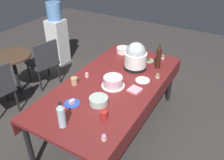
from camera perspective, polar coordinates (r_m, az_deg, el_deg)
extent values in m
plane|color=#383330|center=(3.40, 0.00, -11.45)|extent=(9.00, 9.00, 0.00)
cube|color=maroon|center=(2.94, 0.00, -1.15)|extent=(2.20, 1.10, 0.04)
cylinder|color=black|center=(3.80, 13.99, -0.46)|extent=(0.06, 0.06, 0.71)
cylinder|color=black|center=(2.85, -19.47, -14.66)|extent=(0.06, 0.06, 0.71)
cylinder|color=black|center=(4.10, 1.50, 3.12)|extent=(0.06, 0.06, 0.71)
cube|color=maroon|center=(2.83, 9.65, -6.07)|extent=(2.20, 0.01, 0.18)
cube|color=maroon|center=(3.27, -8.29, -0.09)|extent=(2.20, 0.01, 0.18)
cylinder|color=silver|center=(2.88, 0.26, -1.36)|extent=(0.29, 0.29, 0.01)
cylinder|color=beige|center=(2.85, 0.26, -0.34)|extent=(0.24, 0.24, 0.11)
cylinder|color=silver|center=(2.82, 0.26, 0.67)|extent=(0.23, 0.23, 0.01)
cylinder|color=black|center=(3.27, 5.60, 3.23)|extent=(0.32, 0.32, 0.04)
cylinder|color=white|center=(3.22, 5.71, 5.01)|extent=(0.31, 0.31, 0.19)
sphere|color=#B2BCC1|center=(3.17, 5.82, 6.82)|extent=(0.26, 0.26, 0.26)
cylinder|color=#B2C6BC|center=(2.58, -3.24, -5.00)|extent=(0.21, 0.21, 0.08)
cylinder|color=silver|center=(3.69, 2.67, 7.25)|extent=(0.20, 0.20, 0.09)
cylinder|color=#2D4CB2|center=(2.64, -9.62, -5.60)|extent=(0.18, 0.18, 0.01)
cube|color=beige|center=(2.62, -9.66, -5.20)|extent=(0.07, 0.05, 0.04)
cylinder|color=white|center=(3.01, 7.43, -0.04)|extent=(0.18, 0.18, 0.01)
cube|color=white|center=(3.00, 7.46, 0.31)|extent=(0.07, 0.08, 0.04)
cylinder|color=#8CA87F|center=(3.50, 8.81, 4.68)|extent=(0.16, 0.16, 0.01)
cube|color=brown|center=(3.49, 8.84, 4.97)|extent=(0.07, 0.06, 0.03)
cylinder|color=beige|center=(3.10, 10.97, 0.81)|extent=(0.05, 0.05, 0.03)
sphere|color=brown|center=(3.08, 11.03, 1.26)|extent=(0.05, 0.05, 0.05)
cylinder|color=beige|center=(3.58, 12.18, 5.25)|extent=(0.05, 0.05, 0.03)
sphere|color=brown|center=(3.57, 12.23, 5.66)|extent=(0.05, 0.05, 0.05)
cylinder|color=beige|center=(2.20, -1.94, -14.00)|extent=(0.05, 0.05, 0.03)
sphere|color=pink|center=(2.18, -1.95, -13.48)|extent=(0.05, 0.05, 0.05)
cylinder|color=beige|center=(3.08, -6.09, 1.03)|extent=(0.05, 0.05, 0.03)
sphere|color=pink|center=(3.06, -6.12, 1.49)|extent=(0.05, 0.05, 0.05)
cylinder|color=#33190F|center=(3.28, 11.17, 5.11)|extent=(0.07, 0.07, 0.28)
cone|color=#33190F|center=(3.21, 11.47, 7.70)|extent=(0.06, 0.06, 0.05)
cylinder|color=black|center=(3.19, 11.54, 8.26)|extent=(0.03, 0.03, 0.02)
cylinder|color=silver|center=(2.31, -12.09, -8.79)|extent=(0.08, 0.08, 0.22)
cone|color=silver|center=(2.23, -12.48, -6.18)|extent=(0.07, 0.07, 0.05)
cylinder|color=black|center=(2.21, -12.58, -5.49)|extent=(0.03, 0.03, 0.02)
cylinder|color=#B2231E|center=(2.40, -1.96, -8.41)|extent=(0.08, 0.08, 0.08)
torus|color=#B2231E|center=(2.43, -1.33, -7.67)|extent=(0.05, 0.01, 0.05)
cylinder|color=tan|center=(2.93, -9.13, -0.24)|extent=(0.08, 0.08, 0.09)
torus|color=tan|center=(2.96, -8.52, 0.30)|extent=(0.06, 0.01, 0.06)
cube|color=pink|center=(2.81, 5.59, -2.34)|extent=(0.16, 0.16, 0.02)
cylinder|color=black|center=(4.12, -24.46, -2.44)|extent=(0.04, 0.04, 0.40)
cylinder|color=black|center=(3.82, -21.99, -4.71)|extent=(0.04, 0.04, 0.40)
cube|color=#333338|center=(4.28, -16.55, 4.16)|extent=(0.54, 0.54, 0.05)
cube|color=#333338|center=(4.03, -15.58, 6.06)|extent=(0.41, 0.15, 0.40)
cylinder|color=black|center=(4.61, -15.32, 3.28)|extent=(0.04, 0.04, 0.40)
cylinder|color=black|center=(4.47, -19.41, 1.54)|extent=(0.04, 0.04, 0.40)
cylinder|color=black|center=(4.32, -12.68, 1.60)|extent=(0.04, 0.04, 0.40)
cylinder|color=black|center=(4.17, -16.96, -0.32)|extent=(0.04, 0.04, 0.40)
cylinder|color=#473323|center=(4.02, -23.14, 5.41)|extent=(0.60, 0.60, 0.03)
cylinder|color=black|center=(4.18, -22.13, 1.14)|extent=(0.06, 0.06, 0.67)
cylinder|color=black|center=(4.35, -21.21, -2.74)|extent=(0.44, 0.44, 0.02)
cube|color=silver|center=(4.99, -12.98, 9.07)|extent=(0.32, 0.32, 0.90)
cylinder|color=#6699D8|center=(4.78, -13.90, 15.88)|extent=(0.28, 0.28, 0.34)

